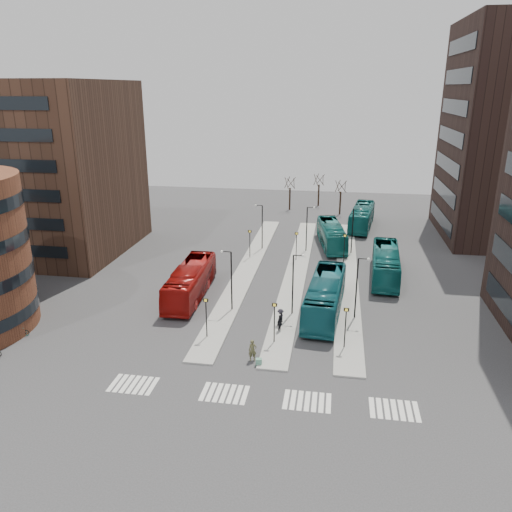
% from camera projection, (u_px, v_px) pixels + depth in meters
% --- Properties ---
extents(ground, '(160.00, 160.00, 0.00)m').
position_uv_depth(ground, '(226.00, 430.00, 32.36)').
color(ground, '#313134').
rests_on(ground, ground).
extents(island_left, '(2.50, 45.00, 0.15)m').
position_uv_depth(island_left, '(247.00, 268.00, 60.99)').
color(island_left, gray).
rests_on(island_left, ground).
extents(island_mid, '(2.50, 45.00, 0.15)m').
position_uv_depth(island_mid, '(296.00, 271.00, 60.07)').
color(island_mid, gray).
rests_on(island_mid, ground).
extents(island_right, '(2.50, 45.00, 0.15)m').
position_uv_depth(island_right, '(347.00, 274.00, 59.15)').
color(island_right, gray).
rests_on(island_right, ground).
extents(suitcase, '(0.50, 0.41, 0.59)m').
position_uv_depth(suitcase, '(259.00, 362.00, 39.80)').
color(suitcase, '#1C4C9B').
rests_on(suitcase, ground).
extents(red_bus, '(3.24, 12.47, 3.45)m').
position_uv_depth(red_bus, '(190.00, 281.00, 52.49)').
color(red_bus, maroon).
rests_on(red_bus, ground).
extents(teal_bus_a, '(4.03, 13.14, 3.60)m').
position_uv_depth(teal_bus_a, '(325.00, 296.00, 48.63)').
color(teal_bus_a, '#12555E').
rests_on(teal_bus_a, ground).
extents(teal_bus_b, '(4.62, 12.09, 3.29)m').
position_uv_depth(teal_bus_b, '(331.00, 235.00, 69.22)').
color(teal_bus_b, '#13615D').
rests_on(teal_bus_b, ground).
extents(teal_bus_c, '(3.69, 12.57, 3.46)m').
position_uv_depth(teal_bus_c, '(385.00, 264.00, 57.72)').
color(teal_bus_c, '#125E5D').
rests_on(teal_bus_c, ground).
extents(teal_bus_d, '(4.62, 12.84, 3.50)m').
position_uv_depth(teal_bus_d, '(362.00, 217.00, 78.46)').
color(teal_bus_d, '#136260').
rests_on(teal_bus_d, ground).
extents(traveller, '(0.76, 0.61, 1.82)m').
position_uv_depth(traveller, '(253.00, 350.00, 40.34)').
color(traveller, '#4E4C2E').
rests_on(traveller, ground).
extents(commuter_a, '(0.90, 0.77, 1.61)m').
position_uv_depth(commuter_a, '(183.00, 304.00, 49.12)').
color(commuter_a, black).
rests_on(commuter_a, ground).
extents(commuter_b, '(0.75, 1.08, 1.69)m').
position_uv_depth(commuter_b, '(280.00, 324.00, 45.04)').
color(commuter_b, black).
rests_on(commuter_b, ground).
extents(commuter_c, '(0.76, 1.16, 1.69)m').
position_uv_depth(commuter_c, '(280.00, 318.00, 46.23)').
color(commuter_c, black).
rests_on(commuter_c, ground).
extents(bicycle_far, '(1.77, 1.06, 0.88)m').
position_uv_depth(bicycle_far, '(19.00, 332.00, 44.42)').
color(bicycle_far, gray).
rests_on(bicycle_far, ground).
extents(crosswalk_stripes, '(22.35, 2.40, 0.01)m').
position_uv_depth(crosswalk_stripes, '(262.00, 397.00, 35.83)').
color(crosswalk_stripes, silver).
rests_on(crosswalk_stripes, ground).
extents(office_block, '(25.00, 20.12, 22.00)m').
position_uv_depth(office_block, '(29.00, 168.00, 65.79)').
color(office_block, '#40291D').
rests_on(office_block, ground).
extents(sign_poles, '(12.45, 22.12, 3.65)m').
position_uv_depth(sign_poles, '(288.00, 273.00, 52.84)').
color(sign_poles, black).
rests_on(sign_poles, ground).
extents(lamp_posts, '(14.04, 20.24, 6.12)m').
position_uv_depth(lamp_posts, '(301.00, 249.00, 56.98)').
color(lamp_posts, black).
rests_on(lamp_posts, ground).
extents(bare_trees, '(10.97, 8.14, 5.90)m').
position_uv_depth(bare_trees, '(316.00, 195.00, 89.65)').
color(bare_trees, black).
rests_on(bare_trees, ground).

